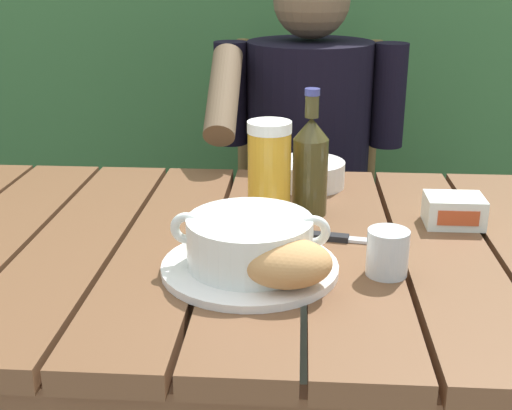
# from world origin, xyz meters

# --- Properties ---
(dining_table) EXTENTS (1.38, 0.80, 0.74)m
(dining_table) POSITION_xyz_m (-0.00, 0.00, 0.64)
(dining_table) COLOR brown
(dining_table) RESTS_ON ground_plane
(hedge_backdrop) EXTENTS (3.75, 0.97, 2.09)m
(hedge_backdrop) POSITION_xyz_m (0.23, 1.46, 1.04)
(hedge_backdrop) COLOR #396737
(hedge_backdrop) RESTS_ON ground_plane
(chair_near_diner) EXTENTS (0.43, 0.46, 0.96)m
(chair_near_diner) POSITION_xyz_m (0.09, 0.84, 0.48)
(chair_near_diner) COLOR brown
(chair_near_diner) RESTS_ON ground_plane
(person_eating) EXTENTS (0.48, 0.47, 1.20)m
(person_eating) POSITION_xyz_m (0.08, 0.64, 0.71)
(person_eating) COLOR black
(person_eating) RESTS_ON ground_plane
(serving_plate) EXTENTS (0.27, 0.27, 0.01)m
(serving_plate) POSITION_xyz_m (-0.01, -0.12, 0.74)
(serving_plate) COLOR white
(serving_plate) RESTS_ON dining_table
(soup_bowl) EXTENTS (0.24, 0.19, 0.08)m
(soup_bowl) POSITION_xyz_m (-0.01, -0.12, 0.79)
(soup_bowl) COLOR white
(soup_bowl) RESTS_ON serving_plate
(bread_roll) EXTENTS (0.14, 0.11, 0.07)m
(bread_roll) POSITION_xyz_m (0.05, -0.19, 0.78)
(bread_roll) COLOR tan
(bread_roll) RESTS_ON serving_plate
(beer_glass) EXTENTS (0.08, 0.08, 0.18)m
(beer_glass) POSITION_xyz_m (0.01, 0.09, 0.83)
(beer_glass) COLOR gold
(beer_glass) RESTS_ON dining_table
(beer_bottle) EXTENTS (0.06, 0.06, 0.23)m
(beer_bottle) POSITION_xyz_m (0.09, 0.13, 0.83)
(beer_bottle) COLOR #423A1B
(beer_bottle) RESTS_ON dining_table
(water_glass_small) EXTENTS (0.06, 0.06, 0.07)m
(water_glass_small) POSITION_xyz_m (0.20, -0.12, 0.77)
(water_glass_small) COLOR silver
(water_glass_small) RESTS_ON dining_table
(butter_tub) EXTENTS (0.10, 0.08, 0.05)m
(butter_tub) POSITION_xyz_m (0.34, 0.09, 0.76)
(butter_tub) COLOR white
(butter_tub) RESTS_ON dining_table
(table_knife) EXTENTS (0.17, 0.05, 0.01)m
(table_knife) POSITION_xyz_m (0.15, 0.00, 0.74)
(table_knife) COLOR silver
(table_knife) RESTS_ON dining_table
(diner_bowl) EXTENTS (0.15, 0.15, 0.05)m
(diner_bowl) POSITION_xyz_m (0.09, 0.30, 0.76)
(diner_bowl) COLOR white
(diner_bowl) RESTS_ON dining_table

